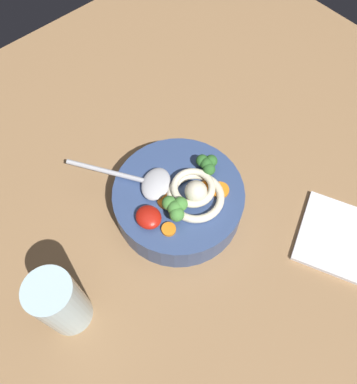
{
  "coord_description": "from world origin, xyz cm",
  "views": [
    {
      "loc": [
        -19.76,
        23.55,
        63.07
      ],
      "look_at": [
        2.6,
        3.75,
        9.25
      ],
      "focal_mm": 36.87,
      "sensor_mm": 36.0,
      "label": 1
    }
  ],
  "objects_px": {
    "soup_spoon": "(148,182)",
    "folded_napkin": "(345,240)",
    "noodle_pile": "(193,192)",
    "soup_bowl": "(178,200)",
    "drinking_glass": "(58,300)"
  },
  "relations": [
    {
      "from": "soup_spoon",
      "to": "folded_napkin",
      "type": "height_order",
      "value": "soup_spoon"
    },
    {
      "from": "noodle_pile",
      "to": "folded_napkin",
      "type": "distance_m",
      "value": 0.26
    },
    {
      "from": "soup_bowl",
      "to": "noodle_pile",
      "type": "bearing_deg",
      "value": -146.24
    },
    {
      "from": "drinking_glass",
      "to": "folded_napkin",
      "type": "relative_size",
      "value": 0.9
    },
    {
      "from": "folded_napkin",
      "to": "noodle_pile",
      "type": "bearing_deg",
      "value": 36.08
    },
    {
      "from": "noodle_pile",
      "to": "soup_spoon",
      "type": "height_order",
      "value": "noodle_pile"
    },
    {
      "from": "noodle_pile",
      "to": "drinking_glass",
      "type": "xyz_separation_m",
      "value": [
        -0.0,
        0.25,
        -0.0
      ]
    },
    {
      "from": "soup_bowl",
      "to": "drinking_glass",
      "type": "bearing_deg",
      "value": 95.24
    },
    {
      "from": "soup_bowl",
      "to": "drinking_glass",
      "type": "relative_size",
      "value": 1.62
    },
    {
      "from": "soup_bowl",
      "to": "folded_napkin",
      "type": "height_order",
      "value": "soup_bowl"
    },
    {
      "from": "soup_bowl",
      "to": "soup_spoon",
      "type": "bearing_deg",
      "value": 32.27
    },
    {
      "from": "soup_spoon",
      "to": "folded_napkin",
      "type": "relative_size",
      "value": 1.15
    },
    {
      "from": "soup_bowl",
      "to": "folded_napkin",
      "type": "bearing_deg",
      "value": -144.12
    },
    {
      "from": "soup_bowl",
      "to": "drinking_glass",
      "type": "height_order",
      "value": "drinking_glass"
    },
    {
      "from": "soup_spoon",
      "to": "folded_napkin",
      "type": "distance_m",
      "value": 0.33
    }
  ]
}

